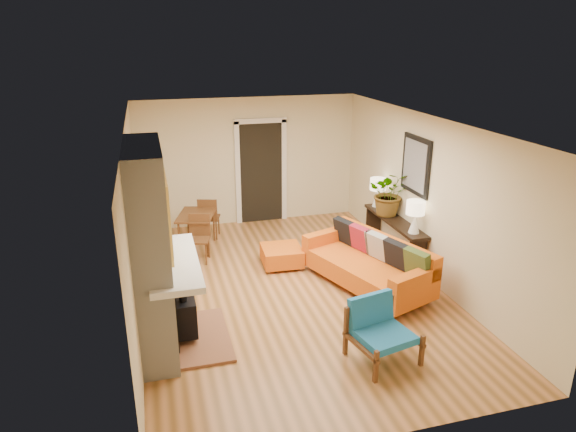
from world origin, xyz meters
name	(u,v)px	position (x,y,z in m)	size (l,w,h in m)	color
room_shell	(285,169)	(0.60, 2.63, 1.24)	(6.50, 6.50, 6.50)	#C27F4A
fireplace	(155,256)	(-2.00, -1.00, 1.24)	(1.09, 1.68, 2.60)	white
sofa	(370,263)	(1.24, -0.16, 0.37)	(1.59, 2.34, 0.85)	silver
ottoman	(282,255)	(0.08, 0.90, 0.19)	(0.70, 0.70, 0.33)	silver
blue_chair	(379,327)	(0.55, -1.96, 0.41)	(0.85, 0.84, 0.76)	brown
dining_table	(200,221)	(-1.17, 2.03, 0.54)	(0.95, 1.56, 0.82)	brown
console_table	(394,227)	(2.07, 0.69, 0.58)	(0.34, 1.85, 0.72)	black
lamp_near	(415,213)	(2.07, 0.03, 1.06)	(0.30, 0.30, 0.54)	white
lamp_far	(378,189)	(2.07, 1.44, 1.06)	(0.30, 0.30, 0.54)	white
houseplant	(390,193)	(2.06, 0.94, 1.13)	(0.73, 0.63, 0.81)	#1E5919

